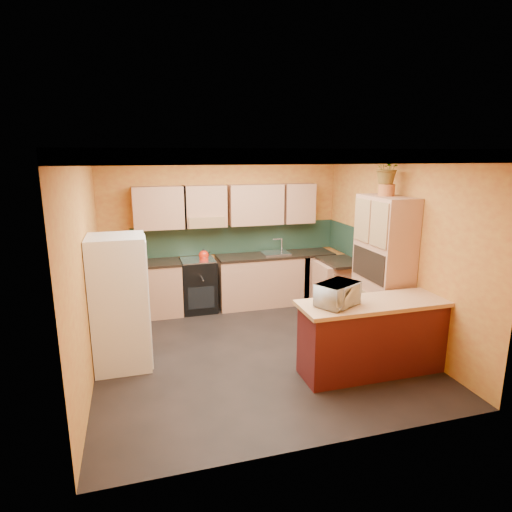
{
  "coord_description": "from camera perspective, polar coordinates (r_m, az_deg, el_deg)",
  "views": [
    {
      "loc": [
        -1.51,
        -5.27,
        2.66
      ],
      "look_at": [
        0.13,
        0.45,
        1.24
      ],
      "focal_mm": 30.0,
      "sensor_mm": 36.0,
      "label": 1
    }
  ],
  "objects": [
    {
      "name": "fridge",
      "position": [
        5.64,
        -17.68,
        -5.93
      ],
      "size": [
        0.68,
        0.66,
        1.7
      ],
      "primitive_type": "cube",
      "color": "white",
      "rests_on": "ground"
    },
    {
      "name": "breakfast_bar",
      "position": [
        5.56,
        15.35,
        -10.6
      ],
      "size": [
        1.8,
        0.55,
        0.88
      ],
      "primitive_type": "cube",
      "color": "#531713",
      "rests_on": "ground"
    },
    {
      "name": "bar_top",
      "position": [
        5.39,
        15.66,
        -6.07
      ],
      "size": [
        1.9,
        0.65,
        0.05
      ],
      "primitive_type": "cube",
      "color": "tan",
      "rests_on": "breakfast_bar"
    },
    {
      "name": "countertop_back",
      "position": [
        7.46,
        -3.04,
        -0.23
      ],
      "size": [
        3.65,
        0.62,
        0.04
      ],
      "primitive_type": "cube",
      "color": "black",
      "rests_on": "base_cabinets_back"
    },
    {
      "name": "fern",
      "position": [
        6.19,
        17.21,
        11.25
      ],
      "size": [
        0.51,
        0.48,
        0.46
      ],
      "primitive_type": "imported",
      "rotation": [
        0.0,
        0.0,
        -0.38
      ],
      "color": "tan",
      "rests_on": "fern_pot"
    },
    {
      "name": "fern_pot",
      "position": [
        6.21,
        17.01,
        8.42
      ],
      "size": [
        0.22,
        0.22,
        0.16
      ],
      "primitive_type": "cylinder",
      "color": "#A75628",
      "rests_on": "pantry"
    },
    {
      "name": "base_cabinets_right",
      "position": [
        7.45,
        11.22,
        -4.19
      ],
      "size": [
        0.6,
        0.8,
        0.88
      ],
      "primitive_type": "cube",
      "color": "tan",
      "rests_on": "ground"
    },
    {
      "name": "sink",
      "position": [
        7.66,
        2.61,
        0.4
      ],
      "size": [
        0.48,
        0.4,
        0.03
      ],
      "primitive_type": "cube",
      "color": "silver",
      "rests_on": "countertop_back"
    },
    {
      "name": "kettle",
      "position": [
        7.3,
        -6.98,
        0.17
      ],
      "size": [
        0.2,
        0.2,
        0.18
      ],
      "primitive_type": null,
      "rotation": [
        0.0,
        0.0,
        -0.17
      ],
      "color": "red",
      "rests_on": "stove"
    },
    {
      "name": "stove",
      "position": [
        7.47,
        -7.69,
        -3.86
      ],
      "size": [
        0.58,
        0.58,
        0.91
      ],
      "primitive_type": "cube",
      "color": "black",
      "rests_on": "ground"
    },
    {
      "name": "room_shell",
      "position": [
        5.79,
        -0.61,
        7.76
      ],
      "size": [
        4.24,
        4.24,
        2.72
      ],
      "color": "black",
      "rests_on": "ground"
    },
    {
      "name": "pantry",
      "position": [
        6.35,
        16.56,
        -1.82
      ],
      "size": [
        0.48,
        0.9,
        2.1
      ],
      "primitive_type": "cube",
      "color": "tan",
      "rests_on": "ground"
    },
    {
      "name": "base_cabinets_back",
      "position": [
        7.59,
        -3.0,
        -3.61
      ],
      "size": [
        3.65,
        0.6,
        0.88
      ],
      "primitive_type": "cube",
      "color": "tan",
      "rests_on": "ground"
    },
    {
      "name": "microwave",
      "position": [
        5.1,
        10.81,
        -5.01
      ],
      "size": [
        0.6,
        0.54,
        0.28
      ],
      "primitive_type": "imported",
      "rotation": [
        0.0,
        0.0,
        0.51
      ],
      "color": "white",
      "rests_on": "bar_top"
    },
    {
      "name": "countertop_right",
      "position": [
        7.32,
        11.38,
        -0.75
      ],
      "size": [
        0.62,
        0.8,
        0.04
      ],
      "primitive_type": "cube",
      "color": "black",
      "rests_on": "base_cabinets_right"
    }
  ]
}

